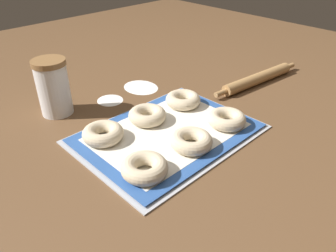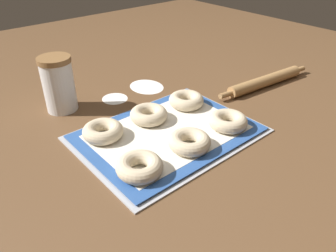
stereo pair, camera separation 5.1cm
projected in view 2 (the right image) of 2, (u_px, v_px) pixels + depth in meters
ground_plane at (164, 135)px, 0.93m from camera, size 2.80×2.80×0.00m
baking_tray at (168, 134)px, 0.93m from camera, size 0.49×0.37×0.01m
baking_mat at (168, 132)px, 0.93m from camera, size 0.47×0.34×0.00m
bagel_front_left at (139, 167)px, 0.76m from camera, size 0.11×0.11×0.04m
bagel_front_center at (189, 142)px, 0.85m from camera, size 0.11×0.11×0.04m
bagel_front_right at (228, 121)px, 0.94m from camera, size 0.11×0.11×0.04m
bagel_back_left at (103, 131)px, 0.89m from camera, size 0.11×0.11×0.04m
bagel_back_center at (149, 115)px, 0.97m from camera, size 0.11×0.11×0.04m
bagel_back_right at (186, 100)px, 1.05m from camera, size 0.11×0.11×0.04m
flour_canister at (58, 84)px, 1.01m from camera, size 0.10×0.10×0.18m
rolling_pin at (265, 81)px, 1.20m from camera, size 0.44×0.08×0.04m
flour_patch_near at (147, 86)px, 1.20m from camera, size 0.12×0.14×0.00m
flour_patch_far at (115, 98)px, 1.12m from camera, size 0.09×0.09×0.00m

